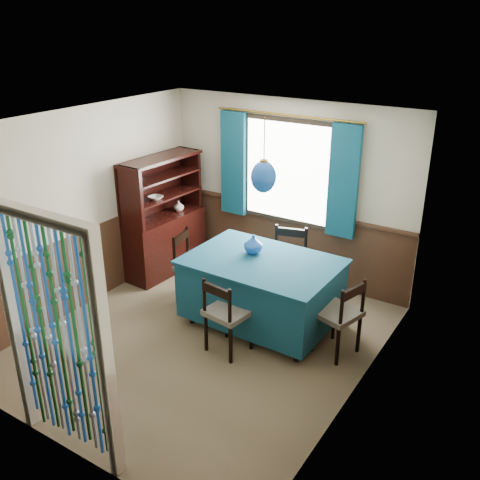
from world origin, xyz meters
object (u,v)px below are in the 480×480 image
Objects in this scene: pendant_lamp at (264,177)px; vase_table at (253,245)px; chair_far at (288,263)px; dining_table at (262,288)px; chair_right at (340,315)px; sideboard at (164,232)px; chair_near at (227,313)px; chair_left at (193,265)px; vase_sideboard at (179,205)px; bowl_shelf at (156,198)px.

pendant_lamp is 3.87× the size of vase_table.
vase_table is at bearing 60.94° from chair_far.
chair_right is (1.02, -0.07, -0.00)m from dining_table.
sideboard reaches higher than chair_right.
chair_right is at bearing 126.54° from chair_far.
sideboard is 7.95× the size of vase_table.
pendant_lamp is (0.03, 0.70, 1.37)m from chair_near.
chair_right is (1.07, -0.82, -0.02)m from chair_far.
chair_left is 1.18m from vase_sideboard.
pendant_lamp reaches higher than chair_left.
bowl_shelf is (-0.80, 0.27, 0.69)m from chair_left.
chair_left is at bearing -25.42° from sideboard.
vase_sideboard is (-1.67, 0.68, -0.02)m from vase_table.
vase_sideboard is at bearing 156.68° from pendant_lamp.
sideboard is at bearing -130.50° from chair_left.
bowl_shelf is 1.25× the size of vase_sideboard.
chair_right reaches higher than chair_near.
vase_sideboard is (0.06, 0.28, 0.34)m from sideboard.
bowl_shelf is (-1.87, 0.32, 0.70)m from dining_table.
vase_sideboard is (-0.80, 0.75, 0.44)m from chair_left.
chair_right is 3.05m from vase_sideboard.
pendant_lamp is at bearing 95.52° from chair_near.
dining_table is at bearing 77.96° from chair_far.
chair_near is 1.23m from chair_right.
vase_sideboard reaches higher than dining_table.
chair_right is (1.05, 0.63, 0.00)m from chair_near.
sideboard is at bearing 155.14° from chair_near.
chair_left is at bearing 18.42° from chair_far.
chair_far is at bearing -1.74° from vase_sideboard.
vase_sideboard reaches higher than chair_left.
chair_near is 0.97m from vase_table.
vase_sideboard is at bearing 157.27° from dining_table.
chair_left is 4.34× the size of vase_table.
sideboard reaches higher than vase_table.
chair_far is 0.78m from vase_table.
vase_table is at bearing 82.58° from chair_left.
vase_sideboard is (-1.82, 0.06, 0.43)m from chair_far.
chair_near is 1.09× the size of pendant_lamp.
pendant_lamp reaches higher than bowl_shelf.
chair_left is at bearing -175.61° from vase_table.
chair_near is at bearing 136.48° from chair_right.
vase_sideboard is at bearing 157.82° from vase_table.
sideboard reaches higher than vase_sideboard.
vase_table is at bearing -9.89° from sideboard.
sideboard is 0.44m from vase_sideboard.
chair_far is 4.46× the size of vase_table.
sideboard is at bearing 94.04° from chair_right.
dining_table is at bearing 95.52° from chair_near.
chair_near is (-0.03, -0.70, -0.00)m from dining_table.
vase_table reaches higher than dining_table.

